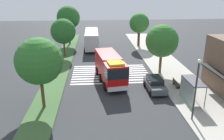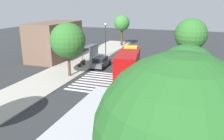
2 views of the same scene
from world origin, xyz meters
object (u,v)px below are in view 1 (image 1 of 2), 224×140
object	(u,v)px
street_lamp	(196,85)
median_tree_center	(39,61)
sidewalk_tree_west	(162,41)
median_tree_far_west	(68,18)
sidewalk_tree_far_west	(139,23)
fire_truck	(110,67)
median_tree_west	(63,31)
bench_near_shelter	(176,83)
bus_stop_shelter	(190,87)
transit_bus	(92,38)
parked_car_west	(155,84)

from	to	relation	value
street_lamp	median_tree_center	world-z (taller)	median_tree_center
sidewalk_tree_west	median_tree_far_west	size ratio (longest dim) A/B	0.86
sidewalk_tree_far_west	sidewalk_tree_west	size ratio (longest dim) A/B	0.98
fire_truck	sidewalk_tree_west	bearing A→B (deg)	100.21
fire_truck	median_tree_west	distance (m)	14.73
median_tree_west	bench_near_shelter	bearing A→B (deg)	45.85
bus_stop_shelter	median_tree_far_west	world-z (taller)	median_tree_far_west
transit_bus	median_tree_west	distance (m)	8.17
bench_near_shelter	street_lamp	bearing A→B (deg)	-7.90
sidewalk_tree_west	parked_car_west	bearing A→B (deg)	-21.21
sidewalk_tree_far_west	sidewalk_tree_west	bearing A→B (deg)	-0.00
median_tree_center	bench_near_shelter	bearing A→B (deg)	104.75
bus_stop_shelter	sidewalk_tree_far_west	distance (m)	25.95
street_lamp	parked_car_west	bearing A→B (deg)	-165.49
parked_car_west	sidewalk_tree_far_west	size ratio (longest dim) A/B	0.65
median_tree_west	street_lamp	bearing A→B (deg)	32.51
parked_car_west	transit_bus	world-z (taller)	transit_bus
bus_stop_shelter	median_tree_center	distance (m)	15.80
sidewalk_tree_west	median_tree_west	size ratio (longest dim) A/B	1.04
parked_car_west	sidewalk_tree_far_west	distance (m)	22.86
street_lamp	sidewalk_tree_far_west	bearing A→B (deg)	179.22
parked_car_west	sidewalk_tree_west	size ratio (longest dim) A/B	0.64
bus_stop_shelter	street_lamp	distance (m)	4.14
sidewalk_tree_west	fire_truck	bearing A→B (deg)	-71.10
street_lamp	transit_bus	bearing A→B (deg)	-161.63
bench_near_shelter	street_lamp	size ratio (longest dim) A/B	0.27
bus_stop_shelter	median_tree_center	bearing A→B (deg)	-89.77
bus_stop_shelter	sidewalk_tree_far_west	world-z (taller)	sidewalk_tree_far_west
bus_stop_shelter	bench_near_shelter	xyz separation A→B (m)	(-4.00, -0.03, -1.30)
sidewalk_tree_west	street_lamp	bearing A→B (deg)	-1.81
street_lamp	sidewalk_tree_far_west	world-z (taller)	sidewalk_tree_far_west
median_tree_west	median_tree_far_west	bearing A→B (deg)	-180.00
fire_truck	transit_bus	distance (m)	18.68
transit_bus	median_tree_far_west	world-z (taller)	median_tree_far_west
street_lamp	sidewalk_tree_far_west	size ratio (longest dim) A/B	0.86
sidewalk_tree_west	median_tree_far_west	world-z (taller)	median_tree_far_west
fire_truck	parked_car_west	distance (m)	6.17
transit_bus	sidewalk_tree_west	distance (m)	19.00
parked_car_west	median_tree_west	world-z (taller)	median_tree_west
parked_car_west	bench_near_shelter	bearing A→B (deg)	101.00
fire_truck	bus_stop_shelter	bearing A→B (deg)	42.35
parked_car_west	median_tree_far_west	size ratio (longest dim) A/B	0.54
parked_car_west	sidewalk_tree_west	distance (m)	7.28
bench_near_shelter	sidewalk_tree_west	xyz separation A→B (m)	(-5.05, -0.65, 4.26)
sidewalk_tree_far_west	median_tree_center	size ratio (longest dim) A/B	0.94
transit_bus	median_tree_west	xyz separation A→B (m)	(6.04, -4.88, 2.55)
fire_truck	bus_stop_shelter	size ratio (longest dim) A/B	2.63
bus_stop_shelter	bench_near_shelter	world-z (taller)	bus_stop_shelter
fire_truck	sidewalk_tree_far_west	bearing A→B (deg)	150.33
parked_car_west	median_tree_west	distance (m)	20.40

